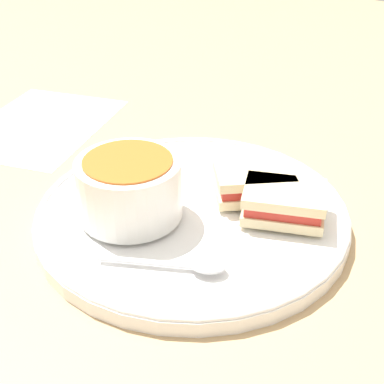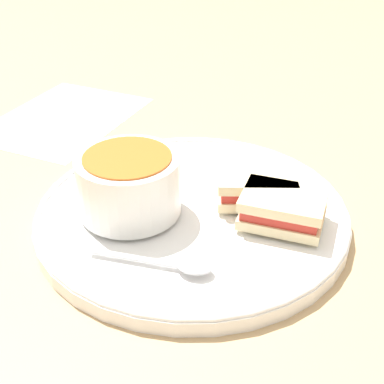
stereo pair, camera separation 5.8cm
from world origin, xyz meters
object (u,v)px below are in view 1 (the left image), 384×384
at_px(soup_bowl, 130,188).
at_px(spoon, 197,265).
at_px(sandwich_half_far, 253,182).
at_px(sandwich_half_near, 284,202).

relative_size(soup_bowl, spoon, 0.93).
distance_m(soup_bowl, sandwich_half_far, 0.14).
bearing_deg(soup_bowl, sandwich_half_far, -131.92).
height_order(soup_bowl, spoon, soup_bowl).
bearing_deg(sandwich_half_near, spoon, 74.91).
bearing_deg(sandwich_half_near, soup_bowl, 30.81).
bearing_deg(sandwich_half_far, spoon, 95.40).
xyz_separation_m(spoon, sandwich_half_near, (-0.03, -0.12, 0.01)).
height_order(soup_bowl, sandwich_half_far, soup_bowl).
distance_m(spoon, sandwich_half_near, 0.13).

